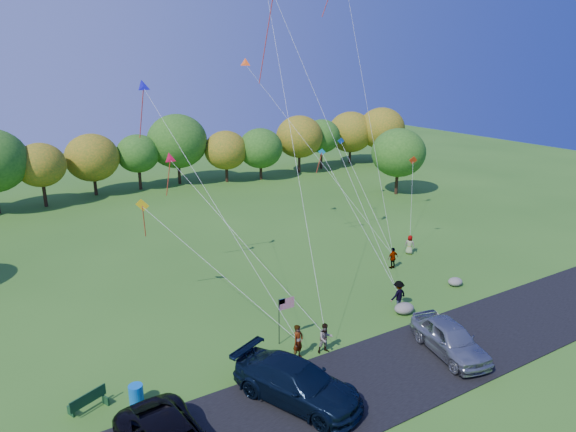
% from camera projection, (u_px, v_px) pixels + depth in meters
% --- Properties ---
extents(ground, '(140.00, 140.00, 0.00)m').
position_uv_depth(ground, '(345.00, 336.00, 28.52)').
color(ground, '#2F611B').
rests_on(ground, ground).
extents(asphalt_lane, '(44.00, 6.00, 0.06)m').
position_uv_depth(asphalt_lane, '(394.00, 371.00, 25.24)').
color(asphalt_lane, black).
rests_on(asphalt_lane, ground).
extents(treeline, '(74.74, 27.74, 8.40)m').
position_uv_depth(treeline, '(156.00, 153.00, 57.18)').
color(treeline, '#3C2416').
rests_on(treeline, ground).
extents(minivan_navy, '(4.76, 6.67, 1.79)m').
position_uv_depth(minivan_navy, '(297.00, 383.00, 22.78)').
color(minivan_navy, black).
rests_on(minivan_navy, asphalt_lane).
extents(minivan_silver, '(3.03, 5.35, 1.72)m').
position_uv_depth(minivan_silver, '(450.00, 338.00, 26.48)').
color(minivan_silver, gray).
rests_on(minivan_silver, asphalt_lane).
extents(flyer_a, '(0.80, 0.67, 1.86)m').
position_uv_depth(flyer_a, '(298.00, 342.00, 26.13)').
color(flyer_a, '#4C4C59').
rests_on(flyer_a, ground).
extents(flyer_b, '(0.91, 0.77, 1.65)m').
position_uv_depth(flyer_b, '(325.00, 338.00, 26.68)').
color(flyer_b, '#4C4C59').
rests_on(flyer_b, ground).
extents(flyer_c, '(1.22, 0.77, 1.80)m').
position_uv_depth(flyer_c, '(398.00, 295.00, 31.40)').
color(flyer_c, '#4C4C59').
rests_on(flyer_c, ground).
extents(flyer_d, '(0.95, 0.41, 1.60)m').
position_uv_depth(flyer_d, '(393.00, 258.00, 37.47)').
color(flyer_d, '#4C4C59').
rests_on(flyer_d, ground).
extents(flyer_e, '(0.80, 0.89, 1.52)m').
position_uv_depth(flyer_e, '(410.00, 245.00, 40.27)').
color(flyer_e, '#4C4C59').
rests_on(flyer_e, ground).
extents(park_bench, '(1.70, 0.95, 0.97)m').
position_uv_depth(park_bench, '(88.00, 401.00, 22.26)').
color(park_bench, '#14391C').
rests_on(park_bench, ground).
extents(trash_barrel, '(0.64, 0.64, 0.95)m').
position_uv_depth(trash_barrel, '(136.00, 395.00, 22.74)').
color(trash_barrel, blue).
rests_on(trash_barrel, ground).
extents(flag_assembly, '(0.98, 0.64, 2.65)m').
position_uv_depth(flag_assembly, '(284.00, 309.00, 27.26)').
color(flag_assembly, black).
rests_on(flag_assembly, ground).
extents(boulder_near, '(1.28, 1.00, 0.64)m').
position_uv_depth(boulder_near, '(404.00, 308.00, 30.95)').
color(boulder_near, gray).
rests_on(boulder_near, ground).
extents(boulder_far, '(1.04, 0.87, 0.54)m').
position_uv_depth(boulder_far, '(455.00, 282.00, 34.76)').
color(boulder_far, gray).
rests_on(boulder_far, ground).
extents(kites_aloft, '(21.44, 8.24, 19.11)m').
position_uv_depth(kites_aloft, '(255.00, 20.00, 33.92)').
color(kites_aloft, red).
rests_on(kites_aloft, ground).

